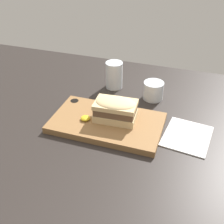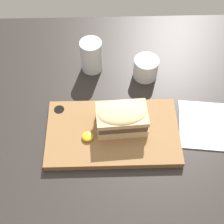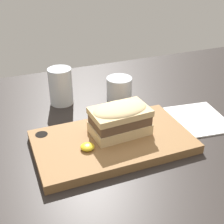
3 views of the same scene
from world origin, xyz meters
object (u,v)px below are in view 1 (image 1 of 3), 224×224
wine_glass (153,91)px  napkin (187,136)px  sandwich (116,109)px  water_glass (114,77)px  serving_board (107,123)px

wine_glass → napkin: 25.36cm
sandwich → wine_glass: size_ratio=1.84×
wine_glass → water_glass: bearing=167.5°
sandwich → wine_glass: (8.63, 20.86, -3.21)cm
water_glass → sandwich: bearing=-70.8°
water_glass → napkin: bearing=-36.0°
sandwich → water_glass: water_glass is taller
wine_glass → sandwich: bearing=-112.5°
water_glass → wine_glass: size_ratio=1.41×
napkin → serving_board: bearing=-174.7°
serving_board → napkin: 26.81cm
serving_board → wine_glass: (11.22, 22.40, 1.97)cm
napkin → sandwich: bearing=-177.7°
sandwich → wine_glass: sandwich is taller
sandwich → napkin: sandwich is taller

